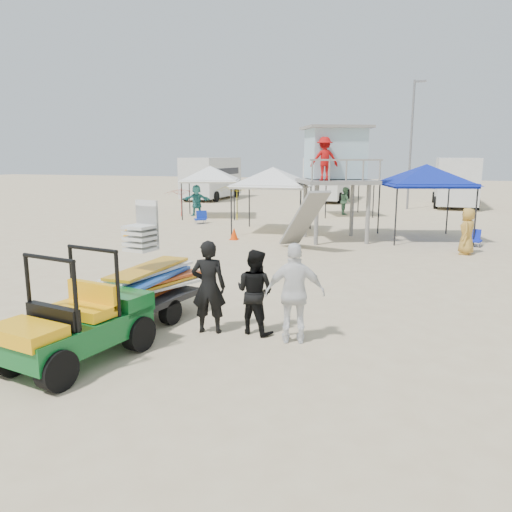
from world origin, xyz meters
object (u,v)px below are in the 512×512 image
(lifeguard_tower, at_px, (335,158))
(surf_trailer, at_px, (147,278))
(canopy_blue, at_px, (426,168))
(man_left, at_px, (209,287))
(utility_cart, at_px, (73,313))

(lifeguard_tower, bearing_deg, surf_trailer, -99.84)
(lifeguard_tower, height_order, canopy_blue, lifeguard_tower)
(surf_trailer, distance_m, man_left, 1.55)
(lifeguard_tower, xyz_separation_m, canopy_blue, (3.49, 1.24, -0.39))
(man_left, xyz_separation_m, lifeguard_tower, (0.46, 11.69, 2.39))
(surf_trailer, xyz_separation_m, man_left, (1.52, -0.30, 0.01))
(surf_trailer, bearing_deg, lifeguard_tower, 80.16)
(utility_cart, distance_m, lifeguard_tower, 14.08)
(man_left, distance_m, lifeguard_tower, 11.94)
(utility_cart, relative_size, lifeguard_tower, 0.59)
(surf_trailer, bearing_deg, man_left, -11.19)
(surf_trailer, xyz_separation_m, canopy_blue, (5.46, 12.63, 2.01))
(surf_trailer, distance_m, lifeguard_tower, 11.81)
(man_left, height_order, canopy_blue, canopy_blue)
(utility_cart, xyz_separation_m, surf_trailer, (0.00, 2.33, 0.03))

